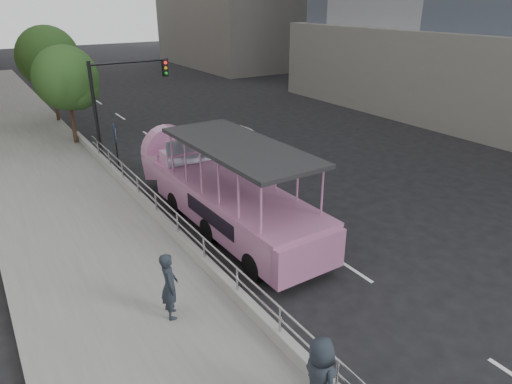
# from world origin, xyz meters

# --- Properties ---
(ground) EXTENTS (160.00, 160.00, 0.00)m
(ground) POSITION_xyz_m (0.00, 0.00, 0.00)
(ground) COLOR black
(sidewalk) EXTENTS (5.50, 80.00, 0.30)m
(sidewalk) POSITION_xyz_m (-5.75, 10.00, 0.15)
(sidewalk) COLOR gray
(sidewalk) RESTS_ON ground
(kerb_wall) EXTENTS (0.24, 30.00, 0.36)m
(kerb_wall) POSITION_xyz_m (-3.12, 2.00, 0.48)
(kerb_wall) COLOR #A7A7A2
(kerb_wall) RESTS_ON sidewalk
(guardrail) EXTENTS (0.07, 22.00, 0.71)m
(guardrail) POSITION_xyz_m (-3.12, 2.00, 1.14)
(guardrail) COLOR #BABBBF
(guardrail) RESTS_ON kerb_wall
(duck_boat) EXTENTS (2.82, 10.53, 3.48)m
(duck_boat) POSITION_xyz_m (-0.92, 3.06, 1.29)
(duck_boat) COLOR black
(duck_boat) RESTS_ON ground
(car) EXTENTS (2.01, 4.12, 1.35)m
(car) POSITION_xyz_m (4.45, 10.27, 0.68)
(car) COLOR white
(car) RESTS_ON ground
(pedestrian_near) EXTENTS (0.61, 0.77, 1.85)m
(pedestrian_near) POSITION_xyz_m (-4.90, -1.61, 1.23)
(pedestrian_near) COLOR #20272F
(pedestrian_near) RESTS_ON sidewalk
(pedestrian_far) EXTENTS (0.65, 0.95, 1.89)m
(pedestrian_far) POSITION_xyz_m (-3.69, -6.10, 1.24)
(pedestrian_far) COLOR #20272F
(pedestrian_far) RESTS_ON sidewalk
(parking_sign) EXTENTS (0.13, 0.57, 2.57)m
(parking_sign) POSITION_xyz_m (-2.72, 10.00, 1.63)
(parking_sign) COLOR black
(parking_sign) RESTS_ON ground
(traffic_signal) EXTENTS (4.20, 0.32, 5.20)m
(traffic_signal) POSITION_xyz_m (-1.70, 12.50, 3.50)
(traffic_signal) COLOR black
(traffic_signal) RESTS_ON ground
(street_tree_near) EXTENTS (3.52, 3.52, 5.72)m
(street_tree_near) POSITION_xyz_m (-3.30, 15.93, 3.82)
(street_tree_near) COLOR #3B261A
(street_tree_near) RESTS_ON ground
(street_tree_far) EXTENTS (3.97, 3.97, 6.45)m
(street_tree_far) POSITION_xyz_m (-3.10, 21.93, 4.31)
(street_tree_far) COLOR #3B261A
(street_tree_far) RESTS_ON ground
(tower_podium) EXTENTS (26.00, 26.00, 6.00)m
(tower_podium) POSITION_xyz_m (30.00, 10.00, 3.00)
(tower_podium) COLOR gray
(tower_podium) RESTS_ON ground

